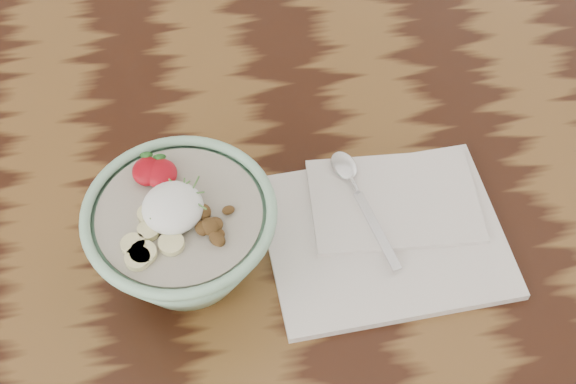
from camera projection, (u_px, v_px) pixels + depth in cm
name	position (u px, v px, depth cm)	size (l,w,h in cm)	color
table	(151.00, 286.00, 98.06)	(160.00, 90.00, 75.00)	black
breakfast_bowl	(183.00, 235.00, 83.39)	(19.83, 19.83, 13.58)	#94C7A4
napkin	(387.00, 228.00, 91.11)	(27.20, 22.44, 1.62)	white
spoon	(352.00, 181.00, 93.40)	(5.35, 17.30, 0.90)	silver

